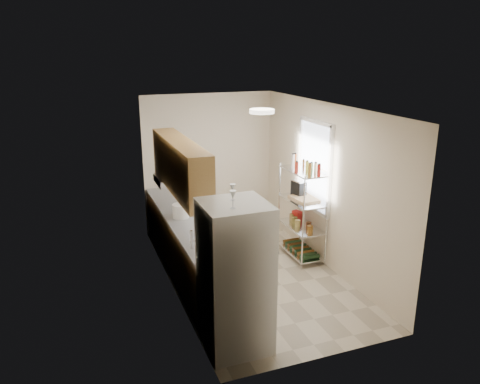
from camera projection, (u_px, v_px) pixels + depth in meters
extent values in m
cube|color=beige|center=(252.00, 274.00, 7.31)|extent=(2.50, 4.40, 0.01)
cube|color=white|center=(253.00, 106.00, 6.54)|extent=(2.50, 4.40, 0.01)
cube|color=beige|center=(209.00, 162.00, 8.90)|extent=(2.50, 0.01, 2.60)
cube|color=beige|center=(331.00, 253.00, 4.96)|extent=(2.50, 0.01, 2.60)
cube|color=beige|center=(169.00, 204.00, 6.51)|extent=(0.01, 4.40, 2.60)
cube|color=beige|center=(326.00, 186.00, 7.35)|extent=(0.01, 4.40, 2.60)
cube|color=tan|center=(187.00, 246.00, 7.27)|extent=(0.60, 3.48, 0.86)
cube|color=gray|center=(187.00, 219.00, 7.14)|extent=(0.63, 3.51, 0.04)
cube|color=#B7BABC|center=(206.00, 248.00, 6.11)|extent=(0.52, 0.44, 0.04)
cube|color=#B7BABC|center=(183.00, 215.00, 8.57)|extent=(0.01, 0.55, 0.72)
cube|color=tan|center=(180.00, 166.00, 6.51)|extent=(0.33, 2.20, 0.72)
cube|color=#B7BABC|center=(173.00, 180.00, 7.37)|extent=(0.50, 0.60, 0.12)
cube|color=white|center=(315.00, 166.00, 7.58)|extent=(0.06, 1.00, 1.46)
cube|color=silver|center=(301.00, 251.00, 7.89)|extent=(0.45, 0.90, 0.02)
cube|color=silver|center=(302.00, 226.00, 7.76)|extent=(0.45, 0.90, 0.02)
cube|color=silver|center=(303.00, 201.00, 7.63)|extent=(0.45, 0.90, 0.02)
cube|color=silver|center=(304.00, 171.00, 7.48)|extent=(0.45, 0.90, 0.02)
cylinder|color=silver|center=(303.00, 224.00, 7.23)|extent=(0.02, 0.02, 1.55)
cylinder|color=silver|center=(279.00, 207.00, 8.01)|extent=(0.02, 0.02, 1.55)
cylinder|color=silver|center=(327.00, 221.00, 7.37)|extent=(0.02, 0.02, 1.55)
cylinder|color=silver|center=(301.00, 204.00, 8.16)|extent=(0.02, 0.02, 1.55)
cylinder|color=white|center=(262.00, 111.00, 6.29)|extent=(0.34, 0.34, 0.05)
cube|color=silver|center=(235.00, 277.00, 5.32)|extent=(0.73, 0.73, 1.78)
cylinder|color=white|center=(181.00, 211.00, 7.13)|extent=(0.26, 0.26, 0.21)
cylinder|color=black|center=(184.00, 214.00, 7.23)|extent=(0.28, 0.28, 0.04)
cylinder|color=black|center=(181.00, 208.00, 7.54)|extent=(0.25, 0.25, 0.04)
cube|color=tan|center=(305.00, 198.00, 7.65)|extent=(0.43, 0.53, 0.03)
cube|color=black|center=(299.00, 188.00, 7.79)|extent=(0.20, 0.26, 0.27)
cube|color=#A01913|center=(297.00, 216.00, 7.96)|extent=(0.14, 0.17, 0.17)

